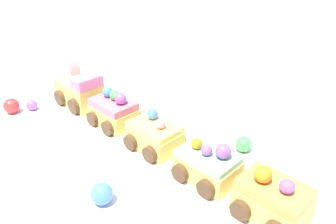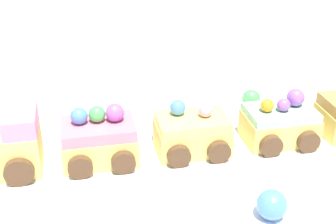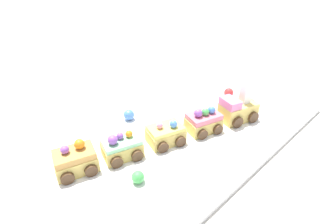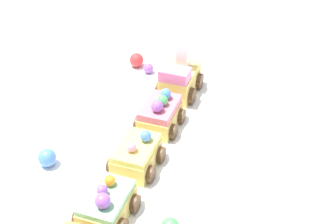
{
  "view_description": "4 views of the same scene",
  "coord_description": "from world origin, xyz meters",
  "px_view_note": "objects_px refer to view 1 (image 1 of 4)",
  "views": [
    {
      "loc": [
        -0.23,
        0.37,
        0.3
      ],
      "look_at": [
        -0.04,
        0.0,
        0.07
      ],
      "focal_mm": 35.0,
      "sensor_mm": 36.0,
      "label": 1
    },
    {
      "loc": [
        0.22,
        0.39,
        0.29
      ],
      "look_at": [
        -0.0,
        -0.01,
        0.05
      ],
      "focal_mm": 50.0,
      "sensor_mm": 36.0,
      "label": 2
    },
    {
      "loc": [
        -0.35,
        -0.33,
        0.38
      ],
      "look_at": [
        -0.01,
        0.01,
        0.09
      ],
      "focal_mm": 28.0,
      "sensor_mm": 36.0,
      "label": 3
    },
    {
      "loc": [
        -0.53,
        -0.06,
        0.49
      ],
      "look_at": [
        0.03,
        -0.03,
        0.08
      ],
      "focal_mm": 50.0,
      "sensor_mm": 36.0,
      "label": 4
    }
  ],
  "objects_px": {
    "cake_train_locomotive": "(77,89)",
    "gumball_purple": "(32,105)",
    "cake_car_caramel": "(272,200)",
    "gumball_blue": "(102,194)",
    "gumball_green": "(243,144)",
    "cake_car_lemon": "(155,136)",
    "cake_car_mint": "(208,165)",
    "cake_car_strawberry": "(114,112)",
    "gumball_red": "(11,106)"
  },
  "relations": [
    {
      "from": "cake_train_locomotive",
      "to": "gumball_purple",
      "type": "height_order",
      "value": "cake_train_locomotive"
    },
    {
      "from": "cake_car_caramel",
      "to": "gumball_blue",
      "type": "relative_size",
      "value": 3.26
    },
    {
      "from": "gumball_green",
      "to": "gumball_blue",
      "type": "xyz_separation_m",
      "value": [
        0.12,
        0.19,
        0.0
      ]
    },
    {
      "from": "cake_car_lemon",
      "to": "cake_car_mint",
      "type": "bearing_deg",
      "value": 179.96
    },
    {
      "from": "gumball_blue",
      "to": "gumball_purple",
      "type": "bearing_deg",
      "value": -25.99
    },
    {
      "from": "gumball_green",
      "to": "gumball_blue",
      "type": "distance_m",
      "value": 0.22
    },
    {
      "from": "cake_car_lemon",
      "to": "cake_train_locomotive",
      "type": "bearing_deg",
      "value": 0.05
    },
    {
      "from": "cake_train_locomotive",
      "to": "cake_car_mint",
      "type": "distance_m",
      "value": 0.32
    },
    {
      "from": "cake_car_lemon",
      "to": "cake_car_caramel",
      "type": "relative_size",
      "value": 1.0
    },
    {
      "from": "cake_car_lemon",
      "to": "gumball_blue",
      "type": "xyz_separation_m",
      "value": [
        -0.0,
        0.13,
        -0.01
      ]
    },
    {
      "from": "cake_car_mint",
      "to": "cake_car_strawberry",
      "type": "bearing_deg",
      "value": -0.05
    },
    {
      "from": "cake_car_caramel",
      "to": "gumball_blue",
      "type": "bearing_deg",
      "value": 39.07
    },
    {
      "from": "cake_car_strawberry",
      "to": "gumball_green",
      "type": "height_order",
      "value": "cake_car_strawberry"
    },
    {
      "from": "gumball_green",
      "to": "gumball_blue",
      "type": "relative_size",
      "value": 0.88
    },
    {
      "from": "cake_car_mint",
      "to": "gumball_blue",
      "type": "bearing_deg",
      "value": 63.93
    },
    {
      "from": "cake_car_lemon",
      "to": "gumball_red",
      "type": "relative_size",
      "value": 3.21
    },
    {
      "from": "cake_car_strawberry",
      "to": "gumball_blue",
      "type": "bearing_deg",
      "value": 138.37
    },
    {
      "from": "cake_car_caramel",
      "to": "cake_car_lemon",
      "type": "bearing_deg",
      "value": -0.13
    },
    {
      "from": "cake_car_lemon",
      "to": "gumball_red",
      "type": "xyz_separation_m",
      "value": [
        0.29,
        0.03,
        -0.01
      ]
    },
    {
      "from": "gumball_red",
      "to": "gumball_green",
      "type": "height_order",
      "value": "gumball_red"
    },
    {
      "from": "gumball_red",
      "to": "cake_car_strawberry",
      "type": "bearing_deg",
      "value": -163.13
    },
    {
      "from": "cake_train_locomotive",
      "to": "cake_car_mint",
      "type": "height_order",
      "value": "cake_train_locomotive"
    },
    {
      "from": "cake_car_lemon",
      "to": "gumball_green",
      "type": "distance_m",
      "value": 0.13
    },
    {
      "from": "cake_car_strawberry",
      "to": "cake_car_mint",
      "type": "xyz_separation_m",
      "value": [
        -0.2,
        0.06,
        -0.0
      ]
    },
    {
      "from": "cake_train_locomotive",
      "to": "gumball_purple",
      "type": "relative_size",
      "value": 6.1
    },
    {
      "from": "gumball_red",
      "to": "cake_car_lemon",
      "type": "bearing_deg",
      "value": -174.33
    },
    {
      "from": "cake_car_mint",
      "to": "cake_car_caramel",
      "type": "xyz_separation_m",
      "value": [
        -0.09,
        0.03,
        0.0
      ]
    },
    {
      "from": "cake_car_caramel",
      "to": "gumball_green",
      "type": "bearing_deg",
      "value": -42.81
    },
    {
      "from": "gumball_blue",
      "to": "gumball_purple",
      "type": "height_order",
      "value": "gumball_blue"
    },
    {
      "from": "cake_car_lemon",
      "to": "gumball_purple",
      "type": "height_order",
      "value": "cake_car_lemon"
    },
    {
      "from": "gumball_green",
      "to": "gumball_purple",
      "type": "relative_size",
      "value": 1.2
    },
    {
      "from": "gumball_blue",
      "to": "cake_car_caramel",
      "type": "bearing_deg",
      "value": -157.46
    },
    {
      "from": "cake_car_lemon",
      "to": "cake_car_caramel",
      "type": "distance_m",
      "value": 0.2
    },
    {
      "from": "cake_car_strawberry",
      "to": "cake_car_caramel",
      "type": "relative_size",
      "value": 1.0
    },
    {
      "from": "cake_train_locomotive",
      "to": "cake_car_lemon",
      "type": "relative_size",
      "value": 1.37
    },
    {
      "from": "cake_train_locomotive",
      "to": "gumball_purple",
      "type": "bearing_deg",
      "value": 65.27
    },
    {
      "from": "gumball_purple",
      "to": "cake_car_lemon",
      "type": "bearing_deg",
      "value": -179.28
    },
    {
      "from": "cake_car_strawberry",
      "to": "cake_car_caramel",
      "type": "xyz_separation_m",
      "value": [
        -0.29,
        0.09,
        -0.0
      ]
    },
    {
      "from": "cake_car_lemon",
      "to": "gumball_purple",
      "type": "xyz_separation_m",
      "value": [
        0.26,
        0.0,
        -0.01
      ]
    },
    {
      "from": "cake_car_strawberry",
      "to": "gumball_purple",
      "type": "distance_m",
      "value": 0.17
    },
    {
      "from": "gumball_green",
      "to": "gumball_blue",
      "type": "bearing_deg",
      "value": 57.53
    },
    {
      "from": "cake_car_caramel",
      "to": "gumball_purple",
      "type": "bearing_deg",
      "value": 9.82
    },
    {
      "from": "cake_car_strawberry",
      "to": "cake_car_caramel",
      "type": "distance_m",
      "value": 0.3
    },
    {
      "from": "cake_car_mint",
      "to": "gumball_red",
      "type": "height_order",
      "value": "cake_car_mint"
    },
    {
      "from": "gumball_red",
      "to": "cake_car_mint",
      "type": "bearing_deg",
      "value": 179.85
    },
    {
      "from": "cake_car_lemon",
      "to": "gumball_blue",
      "type": "relative_size",
      "value": 3.26
    },
    {
      "from": "gumball_blue",
      "to": "gumball_purple",
      "type": "relative_size",
      "value": 1.36
    },
    {
      "from": "cake_car_caramel",
      "to": "gumball_green",
      "type": "height_order",
      "value": "cake_car_caramel"
    },
    {
      "from": "gumball_purple",
      "to": "cake_train_locomotive",
      "type": "bearing_deg",
      "value": -131.26
    },
    {
      "from": "cake_car_caramel",
      "to": "gumball_red",
      "type": "distance_m",
      "value": 0.48
    }
  ]
}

